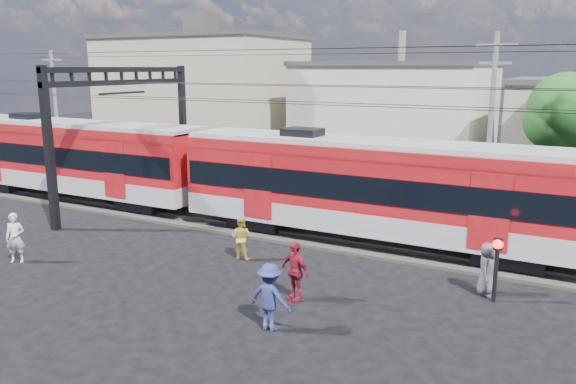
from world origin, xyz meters
name	(u,v)px	position (x,y,z in m)	size (l,w,h in m)	color
ground	(191,303)	(0.00, 0.00, 0.00)	(120.00, 120.00, 0.00)	black
track_bed	(308,233)	(0.00, 8.00, 0.06)	(70.00, 3.40, 0.12)	#2D2823
rail_near	(300,235)	(0.00, 7.25, 0.18)	(70.00, 0.12, 0.12)	#59544C
rail_far	(316,226)	(0.00, 8.75, 0.18)	(70.00, 0.12, 0.12)	#59544C
commuter_train	(381,186)	(3.13, 8.00, 2.40)	(50.30, 3.08, 4.17)	black
catenary	(145,106)	(-8.65, 8.00, 5.14)	(70.00, 9.30, 7.52)	black
building_west	(204,96)	(-17.00, 24.00, 4.66)	(14.28, 10.20, 9.30)	gray
building_midwest	(399,114)	(-2.00, 27.00, 3.66)	(12.24, 12.24, 7.30)	beige
utility_pole_mid	(491,120)	(6.00, 15.00, 4.53)	(1.80, 0.24, 8.50)	slate
utility_pole_west	(56,107)	(-22.00, 14.00, 4.28)	(1.80, 0.24, 8.00)	slate
tree_near	(570,115)	(9.19, 18.09, 4.66)	(3.82, 3.64, 6.72)	#382619
pedestrian_a	(15,238)	(-7.82, -0.03, 0.91)	(0.66, 0.44, 1.82)	silver
pedestrian_b	(241,238)	(-0.82, 4.07, 0.81)	(0.78, 0.61, 1.61)	gold
pedestrian_c	(270,297)	(2.96, -0.40, 0.93)	(1.20, 0.69, 1.86)	navy
pedestrian_d	(295,271)	(2.63, 1.67, 0.93)	(1.09, 0.45, 1.86)	maroon
pedestrian_e	(487,269)	(7.68, 4.82, 0.84)	(0.82, 0.53, 1.68)	#4F4F54
crossing_signal	(497,258)	(8.00, 4.36, 1.39)	(0.29, 0.29, 2.00)	black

